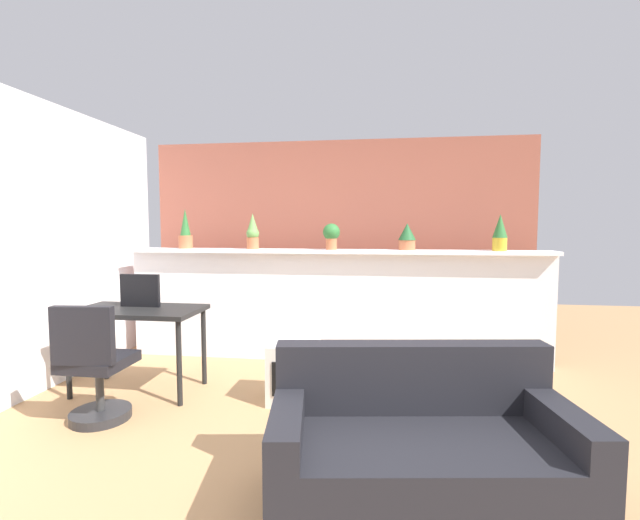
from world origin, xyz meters
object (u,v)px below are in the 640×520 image
office_chair (95,372)px  side_cube_shelf (294,372)px  potted_plant_4 (500,232)px  couch (421,452)px  potted_plant_0 (185,232)px  desk (138,318)px  tv_monitor (140,290)px  potted_plant_1 (253,232)px  potted_plant_3 (407,236)px  potted_plant_2 (331,235)px

office_chair → side_cube_shelf: bearing=23.7°
potted_plant_4 → side_cube_shelf: size_ratio=0.74×
potted_plant_4 → side_cube_shelf: potted_plant_4 is taller
couch → potted_plant_0: bearing=135.4°
office_chair → couch: (2.32, -0.64, -0.11)m
potted_plant_0 → couch: bearing=-44.6°
desk → tv_monitor: bearing=104.0°
side_cube_shelf → couch: size_ratio=0.30×
office_chair → potted_plant_1: bearing=67.2°
potted_plant_3 → potted_plant_4: potted_plant_4 is taller
potted_plant_4 → side_cube_shelf: bearing=-150.6°
potted_plant_2 → potted_plant_4: size_ratio=0.75×
potted_plant_0 → desk: size_ratio=0.40×
tv_monitor → potted_plant_2: bearing=30.9°
couch → potted_plant_3: bearing=88.6°
potted_plant_0 → potted_plant_1: potted_plant_0 is taller
potted_plant_0 → desk: (0.05, -1.09, -0.75)m
potted_plant_4 → potted_plant_2: bearing=180.0°
potted_plant_2 → potted_plant_3: bearing=4.5°
potted_plant_1 → office_chair: size_ratio=0.43×
potted_plant_3 → office_chair: 3.11m
office_chair → potted_plant_4: bearing=27.1°
potted_plant_1 → potted_plant_4: size_ratio=1.05×
desk → tv_monitor: 0.25m
potted_plant_0 → potted_plant_4: potted_plant_0 is taller
potted_plant_0 → tv_monitor: bearing=-88.2°
potted_plant_0 → potted_plant_2: bearing=-1.3°
tv_monitor → potted_plant_0: bearing=91.8°
potted_plant_2 → side_cube_shelf: bearing=-100.3°
potted_plant_1 → potted_plant_2: (0.87, -0.02, -0.02)m
potted_plant_2 → desk: (-1.61, -1.06, -0.72)m
tv_monitor → side_cube_shelf: 1.57m
potted_plant_0 → couch: 3.55m
potted_plant_2 → side_cube_shelf: potted_plant_2 is taller
potted_plant_3 → office_chair: potted_plant_3 is taller
potted_plant_2 → side_cube_shelf: size_ratio=0.56×
potted_plant_4 → desk: potted_plant_4 is taller
potted_plant_2 → side_cube_shelf: (-0.20, -1.08, -1.14)m
potted_plant_1 → couch: 3.05m
potted_plant_1 → couch: bearing=-55.5°
couch → potted_plant_2: bearing=107.6°
potted_plant_1 → side_cube_shelf: bearing=-58.3°
potted_plant_2 → potted_plant_4: (1.71, -0.00, 0.03)m
potted_plant_2 → desk: size_ratio=0.25×
potted_plant_1 → potted_plant_2: bearing=-1.0°
potted_plant_0 → side_cube_shelf: 2.18m
desk → office_chair: office_chair is taller
potted_plant_2 → potted_plant_1: bearing=179.0°
desk → side_cube_shelf: size_ratio=2.20×
potted_plant_4 → potted_plant_1: bearing=179.6°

